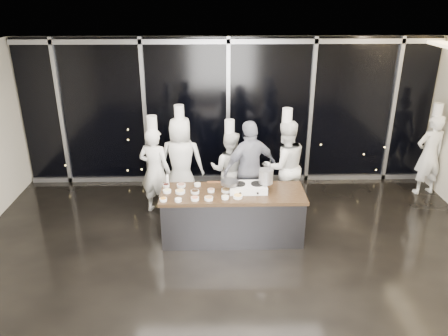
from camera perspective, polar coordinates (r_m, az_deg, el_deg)
The scene contains 15 objects.
ground at distance 7.13m, azimuth 1.39°, elevation -12.86°, with size 9.00×9.00×0.00m, color black.
room_shell at distance 6.11m, azimuth 3.24°, elevation 4.55°, with size 9.02×7.02×3.21m.
window_wall at distance 9.57m, azimuth 0.54°, elevation 7.27°, with size 8.90×0.11×3.20m.
demo_counter at distance 7.65m, azimuth 1.11°, elevation -6.17°, with size 2.46×0.86×0.90m.
stove at distance 7.47m, azimuth 3.16°, elevation -2.54°, with size 0.64×0.41×0.14m.
frying_pan at distance 7.40m, azimuth 0.67°, elevation -1.88°, with size 0.53×0.31×0.05m.
stock_pot at distance 7.43m, azimuth 5.51°, elevation -1.07°, with size 0.24×0.24×0.24m, color #B1B1B4.
prep_bowls at distance 7.38m, azimuth -3.52°, elevation -3.22°, with size 1.37×0.70×0.05m.
squeeze_bottle at distance 7.75m, azimuth -7.42°, elevation -1.47°, with size 0.06×0.06×0.21m.
chef_far_left at distance 8.46m, azimuth -9.00°, elevation -0.27°, with size 0.73×0.59×1.96m.
chef_left at distance 8.72m, azimuth -5.62°, elevation 0.93°, with size 0.95×0.67×2.06m.
chef_center at distance 8.62m, azimuth 0.70°, elevation -0.13°, with size 0.87×0.73×1.81m.
guest at distance 8.28m, azimuth 3.43°, elevation -0.10°, with size 1.20×0.88×1.89m.
chef_right at distance 8.52m, azimuth 7.88°, elevation 0.29°, with size 1.04×0.90×2.07m.
chef_side at distance 10.10m, azimuth 25.24°, elevation 1.69°, with size 0.71×0.54×1.98m.
Camera 1 is at (-0.30, -5.79, 4.15)m, focal length 35.00 mm.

